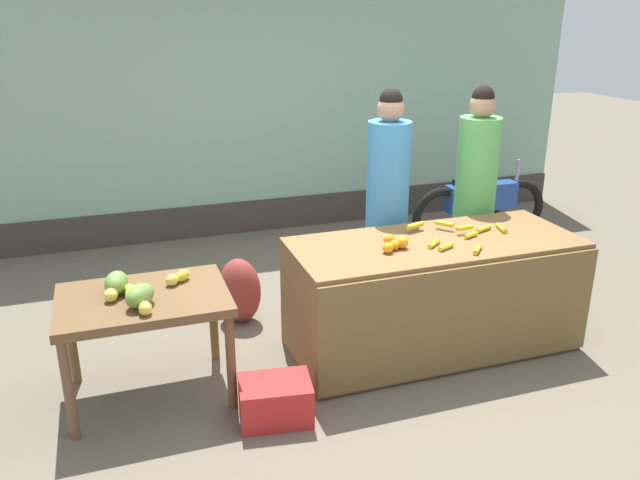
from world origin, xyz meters
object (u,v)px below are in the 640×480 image
produce_sack (240,291)px  vendor_woman_blue_shirt (387,204)px  vendor_woman_green_shirt (475,195)px  parked_motorcycle (480,206)px  produce_crate (275,400)px

produce_sack → vendor_woman_blue_shirt: bearing=-8.0°
vendor_woman_green_shirt → parked_motorcycle: size_ratio=1.14×
vendor_woman_green_shirt → produce_crate: (-2.07, -1.20, -0.79)m
vendor_woman_blue_shirt → produce_crate: 1.92m
produce_crate → vendor_woman_green_shirt: bearing=30.1°
produce_sack → vendor_woman_green_shirt: bearing=-4.7°
vendor_woman_blue_shirt → vendor_woman_green_shirt: size_ratio=1.01×
parked_motorcycle → produce_sack: parked_motorcycle is taller
vendor_woman_blue_shirt → produce_crate: (-1.27, -1.20, -0.80)m
vendor_woman_blue_shirt → produce_sack: bearing=172.0°
vendor_woman_green_shirt → produce_sack: bearing=175.3°
produce_crate → produce_sack: (0.07, 1.36, 0.14)m
vendor_woman_green_shirt → parked_motorcycle: vendor_woman_green_shirt is taller
vendor_woman_green_shirt → produce_crate: size_ratio=4.16×
parked_motorcycle → produce_crate: size_ratio=3.64×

